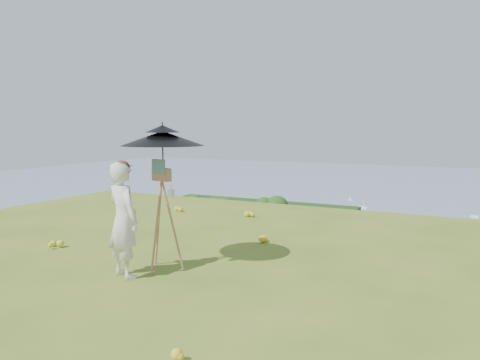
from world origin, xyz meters
The scene contains 12 objects.
ground centered at (0.00, 0.00, 0.00)m, with size 14.00×14.00×0.00m, color #556F1F.
shoreline_tier centered at (0.00, 75.00, -36.00)m, with size 170.00×28.00×8.00m, color slate.
bay_water centered at (0.00, 240.00, -34.00)m, with size 700.00×700.00×0.00m, color slate.
peninsula centered at (-75.00, 155.00, -29.00)m, with size 90.00×60.00×12.00m, color #17330E, non-canonical shape.
slope_trees centered at (0.00, 35.00, -15.00)m, with size 110.00×50.00×6.00m, color #245218, non-canonical shape.
harbor_town centered at (0.00, 75.00, -29.50)m, with size 110.00×22.00×5.00m, color silver, non-canonical shape.
moored_boats centered at (-12.50, 161.00, -33.65)m, with size 140.00×140.00×0.70m, color white, non-canonical shape.
wildflowers centered at (0.00, 0.25, 0.06)m, with size 10.00×10.50×0.12m, color yellow, non-canonical shape.
painter centered at (-0.28, -0.01, 0.83)m, with size 0.60×0.40×1.66m, color white.
field_easel centered at (0.00, 0.53, 0.84)m, with size 0.63×0.63×1.67m, color #A86A46, non-canonical shape.
sun_umbrella centered at (0.01, 0.56, 1.79)m, with size 1.24×1.24×0.84m, color black, non-canonical shape.
painter_cap centered at (-0.28, -0.01, 1.61)m, with size 0.22×0.27×0.10m, color pink, non-canonical shape.
Camera 1 is at (4.12, -5.10, 2.13)m, focal length 35.00 mm.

